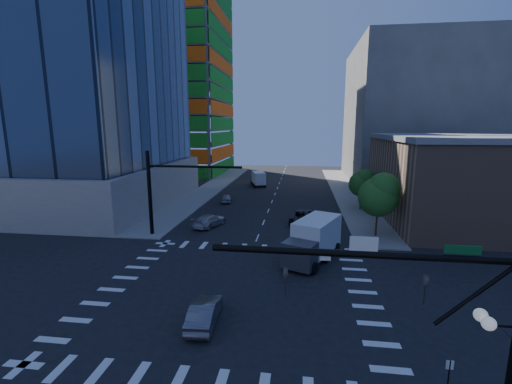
# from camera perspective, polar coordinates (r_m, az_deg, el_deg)

# --- Properties ---
(ground) EXTENTS (160.00, 160.00, 0.00)m
(ground) POSITION_cam_1_polar(r_m,az_deg,el_deg) (25.62, -3.36, -16.14)
(ground) COLOR black
(ground) RESTS_ON ground
(road_markings) EXTENTS (20.00, 20.00, 0.01)m
(road_markings) POSITION_cam_1_polar(r_m,az_deg,el_deg) (25.62, -3.36, -16.13)
(road_markings) COLOR silver
(road_markings) RESTS_ON ground
(sidewalk_ne) EXTENTS (5.00, 60.00, 0.15)m
(sidewalk_ne) POSITION_cam_1_polar(r_m,az_deg,el_deg) (63.96, 14.70, 0.13)
(sidewalk_ne) COLOR gray
(sidewalk_ne) RESTS_ON ground
(sidewalk_nw) EXTENTS (5.00, 60.00, 0.15)m
(sidewalk_nw) POSITION_cam_1_polar(r_m,az_deg,el_deg) (65.67, -7.48, 0.67)
(sidewalk_nw) COLOR gray
(sidewalk_nw) RESTS_ON ground
(construction_building) EXTENTS (25.16, 34.50, 70.60)m
(construction_building) POSITION_cam_1_polar(r_m,az_deg,el_deg) (91.06, -13.71, 18.80)
(construction_building) COLOR slate
(construction_building) RESTS_ON ground
(commercial_building) EXTENTS (20.50, 22.50, 10.60)m
(commercial_building) POSITION_cam_1_polar(r_m,az_deg,el_deg) (49.32, 32.17, 1.86)
(commercial_building) COLOR #936F55
(commercial_building) RESTS_ON ground
(bg_building_ne) EXTENTS (24.00, 30.00, 28.00)m
(bg_building_ne) POSITION_cam_1_polar(r_m,az_deg,el_deg) (80.64, 24.37, 11.64)
(bg_building_ne) COLOR #5E5B55
(bg_building_ne) RESTS_ON ground
(signal_mast_se) EXTENTS (10.51, 2.48, 9.00)m
(signal_mast_se) POSITION_cam_1_polar(r_m,az_deg,el_deg) (14.16, 34.34, -19.07)
(signal_mast_se) COLOR black
(signal_mast_se) RESTS_ON sidewalk_se
(signal_mast_nw) EXTENTS (10.20, 0.40, 9.00)m
(signal_mast_nw) POSITION_cam_1_polar(r_m,az_deg,el_deg) (37.34, -15.27, 1.04)
(signal_mast_nw) COLOR black
(signal_mast_nw) RESTS_ON sidewalk_nw
(tree_south) EXTENTS (4.16, 4.16, 6.82)m
(tree_south) POSITION_cam_1_polar(r_m,az_deg,el_deg) (37.85, 19.95, -0.34)
(tree_south) COLOR #382316
(tree_south) RESTS_ON sidewalk_ne
(tree_north) EXTENTS (3.54, 3.52, 5.78)m
(tree_north) POSITION_cam_1_polar(r_m,az_deg,el_deg) (49.62, 17.36, 1.54)
(tree_north) COLOR #382316
(tree_north) RESTS_ON sidewalk_ne
(no_parking_sign) EXTENTS (0.30, 0.06, 2.20)m
(no_parking_sign) POSITION_cam_1_polar(r_m,az_deg,el_deg) (17.99, 29.40, -25.42)
(no_parking_sign) COLOR black
(no_parking_sign) RESTS_ON ground
(car_nb_far) EXTENTS (3.44, 5.88, 1.54)m
(car_nb_far) POSITION_cam_1_polar(r_m,az_deg,el_deg) (41.92, 7.71, -4.23)
(car_nb_far) COLOR black
(car_nb_far) RESTS_ON ground
(car_sb_near) EXTENTS (3.58, 5.31, 1.43)m
(car_sb_near) POSITION_cam_1_polar(r_m,az_deg,el_deg) (40.82, -7.70, -4.72)
(car_sb_near) COLOR silver
(car_sb_near) RESTS_ON ground
(car_sb_mid) EXTENTS (2.00, 3.97, 1.30)m
(car_sb_mid) POSITION_cam_1_polar(r_m,az_deg,el_deg) (53.35, -4.92, -1.03)
(car_sb_mid) COLOR #95979C
(car_sb_mid) RESTS_ON ground
(car_sb_cross) EXTENTS (1.74, 4.35, 1.41)m
(car_sb_cross) POSITION_cam_1_polar(r_m,az_deg,el_deg) (21.88, -8.57, -19.21)
(car_sb_cross) COLOR #58575D
(car_sb_cross) RESTS_ON ground
(box_truck_near) EXTENTS (5.39, 7.37, 3.56)m
(box_truck_near) POSITION_cam_1_polar(r_m,az_deg,el_deg) (30.59, 9.31, -8.45)
(box_truck_near) COLOR black
(box_truck_near) RESTS_ON ground
(box_truck_far) EXTENTS (3.76, 5.83, 2.83)m
(box_truck_far) POSITION_cam_1_polar(r_m,az_deg,el_deg) (68.15, 0.32, 2.14)
(box_truck_far) COLOR black
(box_truck_far) RESTS_ON ground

